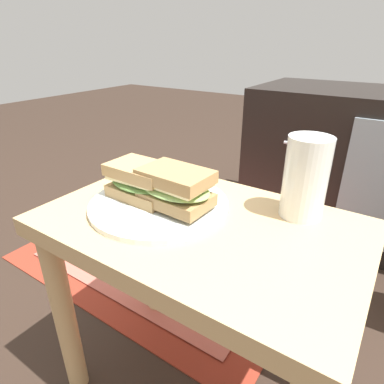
{
  "coord_description": "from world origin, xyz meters",
  "views": [
    {
      "loc": [
        0.27,
        -0.42,
        0.75
      ],
      "look_at": [
        -0.02,
        0.0,
        0.51
      ],
      "focal_mm": 30.51,
      "sensor_mm": 36.0,
      "label": 1
    }
  ],
  "objects_px": {
    "sandwich_back": "(176,187)",
    "sandwich_front": "(142,181)",
    "beer_glass": "(305,179)",
    "plate": "(159,204)",
    "tv_cabinet": "(378,170)"
  },
  "relations": [
    {
      "from": "plate",
      "to": "beer_glass",
      "type": "xyz_separation_m",
      "value": [
        0.23,
        0.12,
        0.06
      ]
    },
    {
      "from": "plate",
      "to": "sandwich_back",
      "type": "relative_size",
      "value": 1.89
    },
    {
      "from": "sandwich_back",
      "to": "beer_glass",
      "type": "bearing_deg",
      "value": 30.99
    },
    {
      "from": "plate",
      "to": "tv_cabinet",
      "type": "bearing_deg",
      "value": 72.3
    },
    {
      "from": "tv_cabinet",
      "to": "sandwich_back",
      "type": "xyz_separation_m",
      "value": [
        -0.26,
        -0.95,
        0.22
      ]
    },
    {
      "from": "sandwich_back",
      "to": "sandwich_front",
      "type": "bearing_deg",
      "value": -178.98
    },
    {
      "from": "sandwich_front",
      "to": "beer_glass",
      "type": "relative_size",
      "value": 0.95
    },
    {
      "from": "beer_glass",
      "to": "sandwich_front",
      "type": "bearing_deg",
      "value": -156.9
    },
    {
      "from": "plate",
      "to": "sandwich_back",
      "type": "bearing_deg",
      "value": 1.02
    },
    {
      "from": "plate",
      "to": "beer_glass",
      "type": "bearing_deg",
      "value": 26.49
    },
    {
      "from": "tv_cabinet",
      "to": "plate",
      "type": "height_order",
      "value": "tv_cabinet"
    },
    {
      "from": "plate",
      "to": "sandwich_front",
      "type": "distance_m",
      "value": 0.06
    },
    {
      "from": "tv_cabinet",
      "to": "sandwich_front",
      "type": "bearing_deg",
      "value": -109.89
    },
    {
      "from": "plate",
      "to": "sandwich_front",
      "type": "height_order",
      "value": "sandwich_front"
    },
    {
      "from": "tv_cabinet",
      "to": "sandwich_front",
      "type": "height_order",
      "value": "tv_cabinet"
    }
  ]
}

